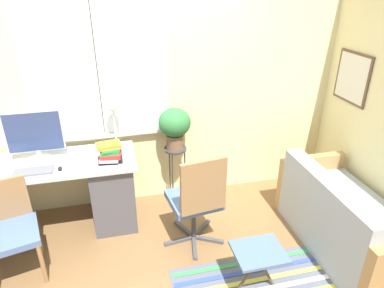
% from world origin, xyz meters
% --- Properties ---
extents(ground_plane, '(14.00, 14.00, 0.00)m').
position_xyz_m(ground_plane, '(0.00, 0.00, 0.00)').
color(ground_plane, brown).
extents(wall_back_with_window, '(9.00, 0.12, 2.70)m').
position_xyz_m(wall_back_with_window, '(-0.01, 0.69, 1.36)').
color(wall_back_with_window, beige).
rests_on(wall_back_with_window, ground_plane).
extents(wall_right_with_picture, '(0.08, 9.00, 2.70)m').
position_xyz_m(wall_right_with_picture, '(2.26, 0.00, 1.35)').
color(wall_right_with_picture, beige).
rests_on(wall_right_with_picture, ground_plane).
extents(desk, '(1.95, 0.61, 0.75)m').
position_xyz_m(desk, '(-0.99, 0.31, 0.40)').
color(desk, '#B2B7BC').
rests_on(desk, ground_plane).
extents(monitor, '(0.50, 0.18, 0.47)m').
position_xyz_m(monitor, '(-0.89, 0.42, 1.00)').
color(monitor, silver).
rests_on(monitor, desk).
extents(keyboard, '(0.34, 0.15, 0.02)m').
position_xyz_m(keyboard, '(-0.91, 0.16, 0.76)').
color(keyboard, slate).
rests_on(keyboard, desk).
extents(mouse, '(0.04, 0.06, 0.03)m').
position_xyz_m(mouse, '(-0.68, 0.14, 0.77)').
color(mouse, black).
rests_on(mouse, desk).
extents(desk_lamp, '(0.14, 0.14, 0.48)m').
position_xyz_m(desk_lamp, '(-0.17, 0.50, 1.12)').
color(desk_lamp, white).
rests_on(desk_lamp, desk).
extents(book_stack, '(0.23, 0.19, 0.18)m').
position_xyz_m(book_stack, '(-0.24, 0.19, 0.84)').
color(book_stack, black).
rests_on(book_stack, desk).
extents(desk_chair_wooden, '(0.52, 0.53, 0.82)m').
position_xyz_m(desk_chair_wooden, '(-1.10, -0.19, 0.45)').
color(desk_chair_wooden, olive).
rests_on(desk_chair_wooden, ground_plane).
extents(office_chair_swivel, '(0.57, 0.57, 0.97)m').
position_xyz_m(office_chair_swivel, '(0.47, -0.24, 0.51)').
color(office_chair_swivel, '#47474C').
rests_on(office_chair_swivel, ground_plane).
extents(couch_loveseat, '(0.72, 1.42, 0.75)m').
position_xyz_m(couch_loveseat, '(1.78, -0.58, 0.28)').
color(couch_loveseat, '#9EA8B2').
rests_on(couch_loveseat, ground_plane).
extents(plant_stand, '(0.24, 0.24, 0.66)m').
position_xyz_m(plant_stand, '(0.42, 0.50, 0.57)').
color(plant_stand, '#333338').
rests_on(plant_stand, ground_plane).
extents(potted_plant, '(0.33, 0.33, 0.44)m').
position_xyz_m(potted_plant, '(0.42, 0.50, 0.93)').
color(potted_plant, brown).
rests_on(potted_plant, plant_stand).
extents(floor_rug_striped, '(1.52, 0.57, 0.01)m').
position_xyz_m(floor_rug_striped, '(0.91, -0.79, 0.00)').
color(floor_rug_striped, '#565B6B').
rests_on(floor_rug_striped, ground_plane).
extents(folding_stool, '(0.39, 0.33, 0.40)m').
position_xyz_m(folding_stool, '(0.81, -0.85, 0.36)').
color(folding_stool, slate).
rests_on(folding_stool, ground_plane).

